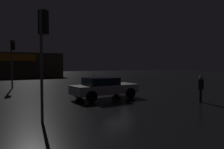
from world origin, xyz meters
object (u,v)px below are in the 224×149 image
car_near (104,87)px  pedestrian (201,87)px  traffic_signal_main (12,55)px  store_building (13,65)px  traffic_signal_opposite (43,37)px

car_near → pedestrian: pedestrian is taller
traffic_signal_main → pedestrian: (9.19, -13.98, -2.29)m
traffic_signal_main → store_building: bearing=85.6°
traffic_signal_opposite → pedestrian: (9.14, -0.02, -2.40)m
traffic_signal_main → traffic_signal_opposite: size_ratio=1.05×
traffic_signal_main → pedestrian: bearing=-56.7°
pedestrian → car_near: bearing=136.9°
traffic_signal_opposite → pedestrian: traffic_signal_opposite is taller
car_near → store_building: bearing=95.7°
traffic_signal_opposite → car_near: (4.74, 4.10, -2.58)m
car_near → pedestrian: size_ratio=2.88×
traffic_signal_opposite → pedestrian: 9.45m
traffic_signal_opposite → car_near: 6.77m
traffic_signal_main → traffic_signal_opposite: bearing=-89.8°
store_building → traffic_signal_opposite: bearing=-92.6°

